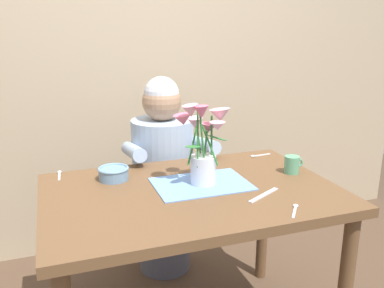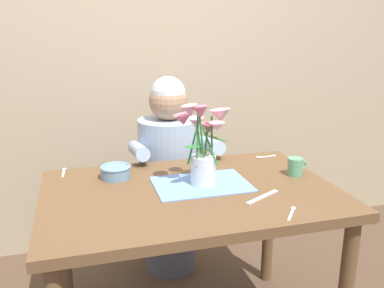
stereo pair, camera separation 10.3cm
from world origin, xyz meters
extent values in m
cube|color=tan|center=(0.00, 1.05, 1.25)|extent=(4.00, 0.10, 2.50)
cube|color=brown|center=(0.00, 0.00, 0.72)|extent=(1.20, 0.80, 0.04)
cylinder|color=brown|center=(-0.54, 0.34, 0.35)|extent=(0.06, 0.06, 0.70)
cylinder|color=brown|center=(0.54, 0.34, 0.35)|extent=(0.06, 0.06, 0.70)
cylinder|color=#4C4C56|center=(0.05, 0.62, 0.20)|extent=(0.30, 0.30, 0.40)
cylinder|color=#99ADC6|center=(0.05, 0.62, 0.65)|extent=(0.34, 0.34, 0.50)
sphere|color=#A37A5B|center=(0.05, 0.62, 1.00)|extent=(0.21, 0.21, 0.21)
sphere|color=silver|center=(0.05, 0.62, 1.04)|extent=(0.19, 0.19, 0.19)
cylinder|color=#99ADC6|center=(-0.14, 0.48, 0.78)|extent=(0.07, 0.33, 0.12)
cylinder|color=#99ADC6|center=(0.24, 0.48, 0.78)|extent=(0.07, 0.33, 0.12)
cube|color=#6B93D1|center=(0.06, 0.04, 0.74)|extent=(0.40, 0.28, 0.00)
cylinder|color=silver|center=(0.07, 0.04, 0.80)|extent=(0.11, 0.11, 0.13)
cylinder|color=#2D7533|center=(0.10, 0.03, 0.93)|extent=(0.02, 0.02, 0.21)
cone|color=pink|center=(0.13, 0.03, 1.04)|extent=(0.13, 0.13, 0.06)
sphere|color=#E5D14C|center=(0.13, 0.03, 1.04)|extent=(0.02, 0.02, 0.02)
cylinder|color=#2D7533|center=(0.08, 0.05, 0.90)|extent=(0.01, 0.04, 0.15)
cone|color=#DB6684|center=(0.10, 0.07, 0.98)|extent=(0.10, 0.09, 0.05)
sphere|color=#E5D14C|center=(0.10, 0.07, 0.98)|extent=(0.02, 0.02, 0.02)
cylinder|color=#2D7533|center=(0.06, 0.08, 0.91)|extent=(0.04, 0.03, 0.16)
cone|color=pink|center=(0.06, 0.12, 0.99)|extent=(0.10, 0.10, 0.05)
sphere|color=#E5D14C|center=(0.06, 0.12, 1.00)|extent=(0.02, 0.02, 0.02)
cylinder|color=#2D7533|center=(0.03, 0.05, 0.93)|extent=(0.07, 0.04, 0.18)
cone|color=#DB6684|center=(-0.01, 0.06, 1.02)|extent=(0.08, 0.08, 0.05)
sphere|color=#E5D14C|center=(-0.01, 0.06, 1.03)|extent=(0.02, 0.02, 0.02)
cylinder|color=#2D7533|center=(0.04, 0.02, 0.95)|extent=(0.02, 0.05, 0.24)
cone|color=pink|center=(0.00, 0.01, 1.07)|extent=(0.08, 0.07, 0.06)
sphere|color=#E5D14C|center=(0.00, 0.01, 1.07)|extent=(0.02, 0.02, 0.02)
cylinder|color=#2D7533|center=(0.05, 0.01, 0.95)|extent=(0.04, 0.02, 0.24)
cone|color=#DB6684|center=(0.03, -0.02, 1.07)|extent=(0.09, 0.09, 0.05)
sphere|color=#E5D14C|center=(0.03, -0.02, 1.07)|extent=(0.02, 0.02, 0.02)
cylinder|color=#2D7533|center=(0.08, 0.01, 0.92)|extent=(0.06, 0.05, 0.17)
cone|color=pink|center=(0.10, -0.02, 1.00)|extent=(0.09, 0.09, 0.04)
sphere|color=#E5D14C|center=(0.10, -0.02, 1.01)|extent=(0.02, 0.02, 0.02)
ellipsoid|color=#2D7533|center=(0.13, 0.03, 0.94)|extent=(0.09, 0.05, 0.04)
ellipsoid|color=#2D7533|center=(0.01, 0.01, 0.92)|extent=(0.10, 0.08, 0.02)
cylinder|color=#6689A8|center=(-0.28, 0.22, 0.77)|extent=(0.13, 0.13, 0.05)
torus|color=#6689A8|center=(-0.28, 0.22, 0.79)|extent=(0.14, 0.14, 0.01)
cube|color=silver|center=(0.25, -0.16, 0.74)|extent=(0.18, 0.11, 0.00)
cylinder|color=#569970|center=(0.50, 0.04, 0.78)|extent=(0.07, 0.07, 0.08)
torus|color=#569970|center=(0.54, 0.04, 0.78)|extent=(0.04, 0.01, 0.04)
cube|color=silver|center=(-0.51, 0.34, 0.74)|extent=(0.02, 0.10, 0.00)
ellipsoid|color=silver|center=(-0.51, 0.39, 0.74)|extent=(0.02, 0.03, 0.01)
cube|color=silver|center=(0.28, -0.33, 0.74)|extent=(0.07, 0.08, 0.00)
ellipsoid|color=silver|center=(0.31, -0.29, 0.74)|extent=(0.03, 0.03, 0.01)
cube|color=silver|center=(0.50, 0.32, 0.74)|extent=(0.10, 0.02, 0.00)
ellipsoid|color=silver|center=(0.45, 0.31, 0.74)|extent=(0.03, 0.02, 0.01)
camera|label=1|loc=(-0.52, -1.49, 1.39)|focal=38.51mm
camera|label=2|loc=(-0.42, -1.52, 1.39)|focal=38.51mm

